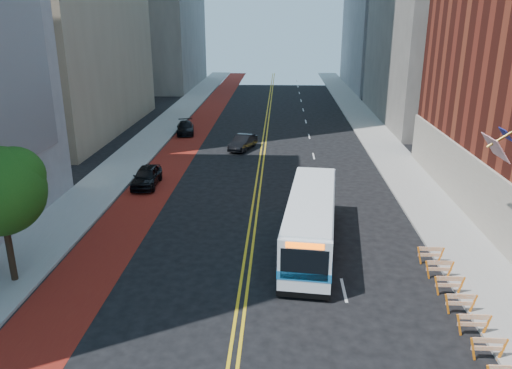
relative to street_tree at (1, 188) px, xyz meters
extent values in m
cube|color=gray|center=(-0.76, 23.96, -4.84)|extent=(4.00, 140.00, 0.15)
cube|color=gray|center=(23.24, 23.96, -4.84)|extent=(4.00, 140.00, 0.15)
cube|color=maroon|center=(3.14, 23.96, -4.91)|extent=(3.60, 140.00, 0.01)
cube|color=gold|center=(11.06, 23.96, -4.91)|extent=(0.14, 140.00, 0.01)
cube|color=gold|center=(11.42, 23.96, -4.91)|extent=(0.14, 140.00, 0.01)
cube|color=silver|center=(16.04, -0.04, -4.90)|extent=(0.14, 2.20, 0.01)
cube|color=silver|center=(16.04, 7.96, -4.90)|extent=(0.14, 2.20, 0.01)
cube|color=silver|center=(16.04, 15.96, -4.90)|extent=(0.14, 2.20, 0.01)
cube|color=silver|center=(16.04, 23.96, -4.90)|extent=(0.14, 2.20, 0.01)
cube|color=silver|center=(16.04, 31.96, -4.90)|extent=(0.14, 2.20, 0.01)
cube|color=silver|center=(16.04, 39.96, -4.90)|extent=(0.14, 2.20, 0.01)
cube|color=silver|center=(16.04, 47.96, -4.90)|extent=(0.14, 2.20, 0.01)
cube|color=silver|center=(16.04, 55.96, -4.90)|extent=(0.14, 2.20, 0.01)
cube|color=silver|center=(16.04, 63.96, -4.90)|extent=(0.14, 2.20, 0.01)
cube|color=silver|center=(16.04, 71.96, -4.90)|extent=(0.14, 2.20, 0.01)
cube|color=silver|center=(16.04, 79.96, -4.90)|extent=(0.14, 2.20, 0.01)
cube|color=#9E9384|center=(25.29, 5.96, -2.91)|extent=(0.50, 36.00, 4.00)
cube|color=black|center=(25.39, 6.96, -3.81)|extent=(0.35, 2.80, 2.20)
cube|color=black|center=(25.39, 13.96, -3.81)|extent=(0.35, 2.80, 2.20)
cube|color=#B21419|center=(22.94, 1.96, 1.69)|extent=(0.75, 1.90, 1.05)
cube|color=navy|center=(23.49, 2.41, 2.24)|extent=(0.39, 0.85, 0.52)
cube|color=orange|center=(20.84, -6.49, -4.01)|extent=(1.25, 0.05, 0.22)
cube|color=orange|center=(20.29, -4.94, -4.41)|extent=(0.32, 0.06, 0.99)
cube|color=orange|center=(21.39, -4.94, -4.41)|extent=(0.32, 0.06, 0.99)
cube|color=orange|center=(20.84, -4.94, -4.01)|extent=(1.25, 0.05, 0.22)
cube|color=orange|center=(20.84, -4.94, -4.36)|extent=(1.25, 0.05, 0.18)
cube|color=orange|center=(20.29, -3.39, -4.41)|extent=(0.32, 0.06, 0.99)
cube|color=orange|center=(21.39, -3.39, -4.41)|extent=(0.32, 0.06, 0.99)
cube|color=orange|center=(20.84, -3.39, -4.01)|extent=(1.25, 0.05, 0.22)
cube|color=orange|center=(20.84, -3.39, -4.36)|extent=(1.25, 0.05, 0.18)
cube|color=orange|center=(20.29, -1.84, -4.41)|extent=(0.32, 0.06, 0.99)
cube|color=orange|center=(21.39, -1.84, -4.41)|extent=(0.32, 0.06, 0.99)
cube|color=orange|center=(20.84, -1.84, -4.01)|extent=(1.25, 0.05, 0.22)
cube|color=orange|center=(20.84, -1.84, -4.36)|extent=(1.25, 0.05, 0.18)
cube|color=orange|center=(20.29, -0.29, -4.41)|extent=(0.32, 0.06, 0.99)
cube|color=orange|center=(21.39, -0.29, -4.41)|extent=(0.32, 0.06, 0.99)
cube|color=orange|center=(20.84, -0.29, -4.01)|extent=(1.25, 0.05, 0.22)
cube|color=orange|center=(20.84, -0.29, -4.36)|extent=(1.25, 0.05, 0.18)
cube|color=orange|center=(20.29, 1.26, -4.41)|extent=(0.32, 0.06, 0.99)
cube|color=orange|center=(21.39, 1.26, -4.41)|extent=(0.32, 0.06, 0.99)
cube|color=orange|center=(20.84, 1.26, -4.01)|extent=(1.25, 0.05, 0.22)
cube|color=orange|center=(20.84, 1.26, -4.36)|extent=(1.25, 0.05, 0.18)
cube|color=orange|center=(20.29, 2.81, -4.41)|extent=(0.32, 0.06, 0.99)
cube|color=orange|center=(21.39, 2.81, -4.41)|extent=(0.32, 0.06, 0.99)
cube|color=orange|center=(20.84, 2.81, -4.01)|extent=(1.25, 0.05, 0.22)
cube|color=orange|center=(20.84, 2.81, -4.36)|extent=(1.25, 0.05, 0.18)
cylinder|color=black|center=(-0.06, -0.04, -3.16)|extent=(0.32, 0.32, 3.20)
sphere|color=#133F0D|center=(-0.06, -0.04, -0.16)|extent=(4.20, 4.20, 4.20)
sphere|color=#133F0D|center=(0.54, 0.36, 0.44)|extent=(2.80, 2.80, 2.80)
cube|color=silver|center=(14.66, 4.46, -3.24)|extent=(3.66, 11.52, 2.69)
cube|color=#196BAB|center=(14.66, 4.46, -3.64)|extent=(3.70, 11.56, 0.42)
cube|color=black|center=(14.74, 5.21, -2.79)|extent=(3.34, 8.15, 0.90)
cube|color=black|center=(14.05, -1.14, -3.02)|extent=(2.16, 0.33, 1.51)
cube|color=black|center=(15.27, 10.06, -2.83)|extent=(1.96, 0.31, 0.94)
cube|color=#FF5905|center=(14.05, -1.15, -2.08)|extent=(1.72, 0.26, 0.28)
cube|color=silver|center=(14.66, 4.46, -1.84)|extent=(3.48, 10.95, 0.11)
cube|color=black|center=(14.66, 4.46, -4.58)|extent=(3.69, 11.55, 0.28)
cylinder|color=black|center=(13.16, 0.98, -4.44)|extent=(0.38, 0.97, 0.94)
cylinder|color=black|center=(15.37, 0.74, -4.44)|extent=(0.38, 0.97, 0.94)
cylinder|color=black|center=(13.90, 7.73, -4.44)|extent=(0.38, 0.97, 0.94)
cylinder|color=black|center=(16.11, 7.49, -4.44)|extent=(0.38, 0.97, 0.94)
cylinder|color=black|center=(14.04, 9.09, -4.44)|extent=(0.38, 0.97, 0.94)
cylinder|color=black|center=(16.26, 8.84, -4.44)|extent=(0.38, 0.97, 0.94)
imported|color=black|center=(2.70, 14.74, -4.15)|extent=(1.92, 4.51, 1.52)
imported|color=black|center=(9.26, 26.11, -4.20)|extent=(2.74, 4.57, 1.42)
imported|color=black|center=(2.40, 32.59, -4.25)|extent=(2.60, 4.81, 1.32)
camera|label=1|loc=(12.87, -21.16, 7.55)|focal=35.00mm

